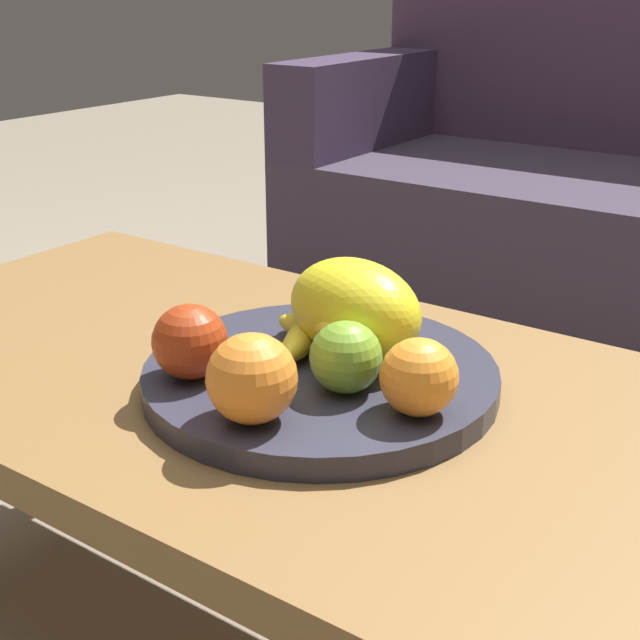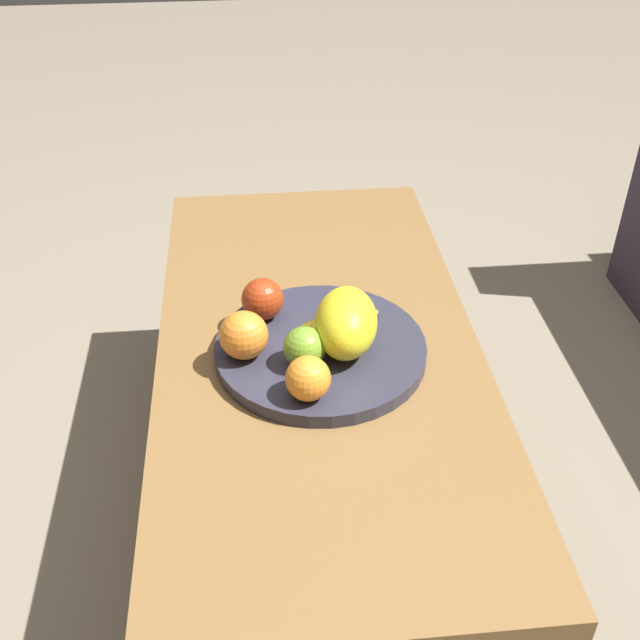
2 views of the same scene
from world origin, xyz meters
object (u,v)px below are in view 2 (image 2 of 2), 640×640
(orange_front, at_px, (308,378))
(apple_front, at_px, (304,348))
(coffee_table, at_px, (318,363))
(apple_left, at_px, (263,299))
(melon_large_front, at_px, (346,323))
(banana_bunch, at_px, (338,322))
(orange_left, at_px, (244,335))
(fruit_bowl, at_px, (320,350))

(orange_front, xyz_separation_m, apple_front, (-0.08, 0.00, -0.00))
(coffee_table, xyz_separation_m, apple_left, (-0.05, -0.09, 0.11))
(melon_large_front, xyz_separation_m, orange_front, (0.12, -0.07, -0.02))
(banana_bunch, bearing_deg, orange_front, -23.09)
(melon_large_front, relative_size, banana_bunch, 0.97)
(apple_front, xyz_separation_m, banana_bunch, (-0.07, 0.06, -0.01))
(melon_large_front, height_order, orange_front, melon_large_front)
(apple_left, distance_m, banana_bunch, 0.14)
(orange_front, bearing_deg, apple_front, 179.59)
(orange_left, xyz_separation_m, banana_bunch, (-0.04, 0.16, -0.01))
(melon_large_front, distance_m, apple_left, 0.17)
(apple_left, xyz_separation_m, banana_bunch, (0.07, 0.13, -0.01))
(melon_large_front, xyz_separation_m, orange_left, (0.00, -0.17, -0.01))
(banana_bunch, bearing_deg, melon_large_front, 11.89)
(coffee_table, xyz_separation_m, orange_front, (0.17, -0.03, 0.11))
(orange_front, xyz_separation_m, banana_bunch, (-0.15, 0.06, -0.01))
(coffee_table, bearing_deg, banana_bunch, 65.41)
(apple_left, height_order, banana_bunch, apple_left)
(coffee_table, distance_m, fruit_bowl, 0.07)
(melon_large_front, bearing_deg, banana_bunch, -168.11)
(coffee_table, distance_m, apple_left, 0.15)
(orange_left, height_order, banana_bunch, orange_left)
(coffee_table, distance_m, melon_large_front, 0.14)
(coffee_table, height_order, orange_left, orange_left)
(coffee_table, bearing_deg, orange_front, -10.82)
(melon_large_front, distance_m, orange_front, 0.14)
(apple_front, bearing_deg, apple_left, -156.35)
(apple_left, bearing_deg, fruit_bowl, 45.94)
(fruit_bowl, height_order, orange_front, orange_front)
(apple_front, distance_m, apple_left, 0.15)
(coffee_table, height_order, apple_front, apple_front)
(coffee_table, xyz_separation_m, banana_bunch, (0.02, 0.03, 0.10))
(fruit_bowl, height_order, apple_left, apple_left)
(apple_left, bearing_deg, coffee_table, 61.53)
(orange_front, bearing_deg, apple_left, -164.43)
(melon_large_front, distance_m, orange_left, 0.17)
(coffee_table, distance_m, orange_left, 0.18)
(banana_bunch, bearing_deg, apple_front, -40.86)
(fruit_bowl, distance_m, orange_front, 0.14)
(fruit_bowl, xyz_separation_m, apple_left, (-0.09, -0.09, 0.05))
(apple_left, relative_size, banana_bunch, 0.47)
(banana_bunch, bearing_deg, coffee_table, -114.59)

